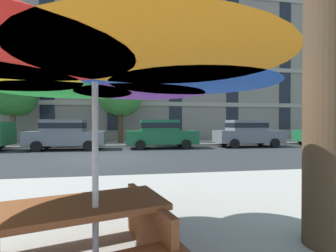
% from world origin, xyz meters
% --- Properties ---
extents(ground_plane, '(120.00, 120.00, 0.00)m').
position_xyz_m(ground_plane, '(0.00, 0.00, 0.00)').
color(ground_plane, '#2D3033').
extents(sidewalk_far, '(56.00, 3.60, 0.12)m').
position_xyz_m(sidewalk_far, '(0.00, 6.80, 0.06)').
color(sidewalk_far, '#9E998E').
rests_on(sidewalk_far, ground).
extents(apartment_building, '(46.07, 12.08, 16.00)m').
position_xyz_m(apartment_building, '(0.00, 14.99, 8.00)').
color(apartment_building, gray).
rests_on(apartment_building, ground).
extents(sedan_gray, '(4.40, 1.98, 1.78)m').
position_xyz_m(sedan_gray, '(-2.49, 3.70, 0.95)').
color(sedan_gray, slate).
rests_on(sedan_gray, ground).
extents(sedan_green, '(4.40, 1.98, 1.78)m').
position_xyz_m(sedan_green, '(3.14, 3.70, 0.95)').
color(sedan_green, '#195933').
rests_on(sedan_green, ground).
extents(sedan_gray_midblock, '(4.40, 1.98, 1.78)m').
position_xyz_m(sedan_gray_midblock, '(8.95, 3.70, 0.95)').
color(sedan_gray_midblock, slate).
rests_on(sedan_gray_midblock, ground).
extents(sedan_green_midblock, '(4.40, 1.98, 1.78)m').
position_xyz_m(sedan_green_midblock, '(14.98, 3.70, 0.95)').
color(sedan_green_midblock, '#195933').
rests_on(sedan_green_midblock, ground).
extents(street_tree_left, '(3.24, 2.85, 4.99)m').
position_xyz_m(street_tree_left, '(-6.65, 7.05, 3.45)').
color(street_tree_left, brown).
rests_on(street_tree_left, ground).
extents(street_tree_middle, '(3.23, 3.34, 5.05)m').
position_xyz_m(street_tree_middle, '(0.49, 6.93, 3.57)').
color(street_tree_middle, '#4C3823').
rests_on(street_tree_middle, ground).
extents(patio_umbrella, '(3.63, 3.37, 2.43)m').
position_xyz_m(patio_umbrella, '(0.80, -9.00, 2.17)').
color(patio_umbrella, silver).
rests_on(patio_umbrella, ground).
extents(picnic_table, '(2.14, 1.94, 0.77)m').
position_xyz_m(picnic_table, '(0.58, -8.89, 0.49)').
color(picnic_table, brown).
rests_on(picnic_table, ground).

